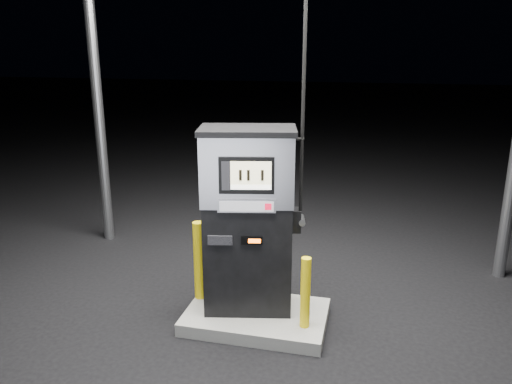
# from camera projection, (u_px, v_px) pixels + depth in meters

# --- Properties ---
(ground) EXTENTS (80.00, 80.00, 0.00)m
(ground) POSITION_uv_depth(u_px,v_px,m) (256.00, 323.00, 5.77)
(ground) COLOR black
(ground) RESTS_ON ground
(pump_island) EXTENTS (1.60, 1.00, 0.15)m
(pump_island) POSITION_uv_depth(u_px,v_px,m) (256.00, 317.00, 5.75)
(pump_island) COLOR gray
(pump_island) RESTS_ON ground
(fuel_dispenser) EXTENTS (1.21, 0.82, 4.36)m
(fuel_dispenser) POSITION_uv_depth(u_px,v_px,m) (248.00, 219.00, 5.54)
(fuel_dispenser) COLOR black
(fuel_dispenser) RESTS_ON pump_island
(bollard_left) EXTENTS (0.14, 0.14, 0.96)m
(bollard_left) POSITION_uv_depth(u_px,v_px,m) (199.00, 261.00, 5.92)
(bollard_left) COLOR yellow
(bollard_left) RESTS_ON pump_island
(bollard_right) EXTENTS (0.13, 0.13, 0.80)m
(bollard_right) POSITION_uv_depth(u_px,v_px,m) (305.00, 293.00, 5.31)
(bollard_right) COLOR yellow
(bollard_right) RESTS_ON pump_island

